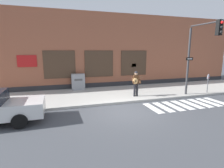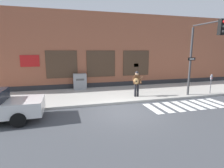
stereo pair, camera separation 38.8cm
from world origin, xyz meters
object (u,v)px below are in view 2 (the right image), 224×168
object	(u,v)px
parking_meter	(211,81)
traffic_light	(202,47)
utility_box	(80,81)
busker	(137,82)

from	to	relation	value
parking_meter	traffic_light	bearing A→B (deg)	-154.26
utility_box	parking_meter	bearing A→B (deg)	-23.27
busker	utility_box	xyz separation A→B (m)	(-3.59, 3.49, -0.35)
parking_meter	utility_box	distance (m)	10.21
busker	traffic_light	world-z (taller)	traffic_light
busker	traffic_light	bearing A→B (deg)	-20.92
traffic_light	parking_meter	distance (m)	3.26
busker	parking_meter	world-z (taller)	busker
busker	traffic_light	xyz separation A→B (m)	(3.86, -1.47, 2.39)
busker	utility_box	size ratio (longest dim) A/B	1.35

